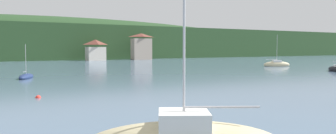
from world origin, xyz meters
The scene contains 6 objects.
wooded_hillside centered at (3.07, 158.51, 5.18)m, with size 352.00×47.66×25.89m.
shore_building_westcentral centered at (15.95, 125.71, 3.30)m, with size 5.94×5.00×6.77m.
shore_building_central centered at (31.91, 125.11, 4.41)m, with size 6.98×3.74×9.09m.
sailboat_far_1 centered at (-9.25, 71.52, 0.21)m, with size 2.92×4.59×4.93m.
sailboat_far_8 centered at (42.58, 74.70, 0.42)m, with size 6.12×4.03×7.53m.
mooring_buoy_near centered at (-9.90, 52.69, 0.00)m, with size 0.46×0.46×0.46m, color red.
Camera 1 is at (-13.07, 24.31, 4.23)m, focal length 33.89 mm.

